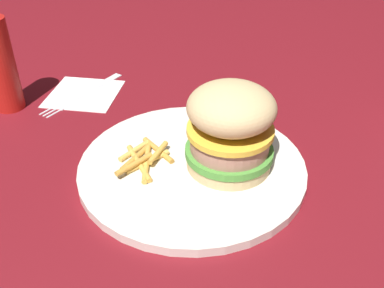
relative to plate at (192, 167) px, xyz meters
The scene contains 7 objects.
ground_plane 0.04m from the plate, 131.49° to the left, with size 1.60×1.60×0.00m, color maroon.
plate is the anchor object (origin of this frame).
sandwich 0.08m from the plate, 85.56° to the left, with size 0.11×0.11×0.11m.
fries_pile 0.06m from the plate, 97.27° to the right, with size 0.10×0.07×0.01m.
napkin 0.27m from the plate, 141.40° to the right, with size 0.11×0.11×0.00m, color white.
fork 0.27m from the plate, 141.08° to the right, with size 0.15×0.12×0.00m.
ketchup_bottle 0.33m from the plate, 122.13° to the right, with size 0.04×0.04×0.14m, color #B21914.
Camera 1 is at (0.48, -0.05, 0.36)m, focal length 42.24 mm.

